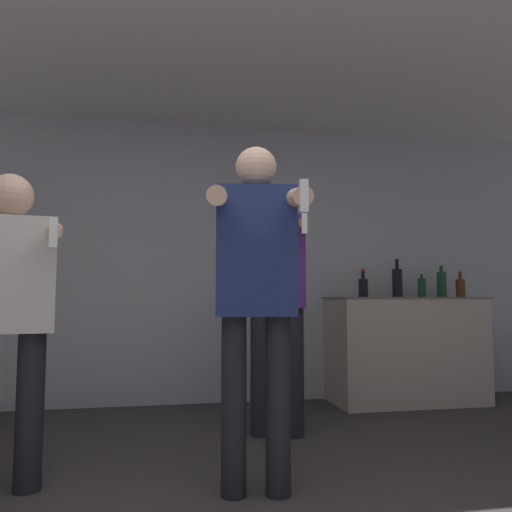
{
  "coord_description": "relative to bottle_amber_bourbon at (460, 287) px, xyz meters",
  "views": [
    {
      "loc": [
        -0.23,
        -1.53,
        0.94
      ],
      "look_at": [
        0.23,
        0.88,
        1.14
      ],
      "focal_mm": 35.0,
      "sensor_mm": 36.0,
      "label": 1
    }
  ],
  "objects": [
    {
      "name": "bottle_clear_vodka",
      "position": [
        -0.64,
        0.0,
        0.04
      ],
      "size": [
        0.09,
        0.09,
        0.35
      ],
      "color": "black",
      "rests_on": "counter"
    },
    {
      "name": "bottle_red_label",
      "position": [
        -0.97,
        0.0,
        0.0
      ],
      "size": [
        0.08,
        0.08,
        0.26
      ],
      "color": "black",
      "rests_on": "counter"
    },
    {
      "name": "bottle_dark_rum",
      "position": [
        -0.19,
        0.0,
        0.03
      ],
      "size": [
        0.09,
        0.09,
        0.32
      ],
      "color": "#194723",
      "rests_on": "counter"
    },
    {
      "name": "ceiling_slab",
      "position": [
        -2.54,
        -1.22,
        1.54
      ],
      "size": [
        7.0,
        3.53,
        0.05
      ],
      "color": "silver",
      "rests_on": "wall_back"
    },
    {
      "name": "bottle_green_wine",
      "position": [
        -0.4,
        0.0,
        -0.0
      ],
      "size": [
        0.07,
        0.07,
        0.24
      ],
      "color": "#194723",
      "rests_on": "counter"
    },
    {
      "name": "person_man_side",
      "position": [
        -3.52,
        -1.6,
        -0.13
      ],
      "size": [
        0.55,
        0.5,
        1.56
      ],
      "color": "black",
      "rests_on": "ground_plane"
    },
    {
      "name": "person_spectator_back",
      "position": [
        -1.97,
        -0.86,
        -0.07
      ],
      "size": [
        0.53,
        0.53,
        1.74
      ],
      "color": "black",
      "rests_on": "ground_plane"
    },
    {
      "name": "counter",
      "position": [
        -0.59,
        -0.02,
        -0.57
      ],
      "size": [
        1.37,
        0.64,
        0.94
      ],
      "color": "#BCB29E",
      "rests_on": "ground_plane"
    },
    {
      "name": "bottle_amber_bourbon",
      "position": [
        0.0,
        0.0,
        0.0
      ],
      "size": [
        0.08,
        0.08,
        0.26
      ],
      "color": "#563314",
      "rests_on": "counter"
    },
    {
      "name": "wall_back",
      "position": [
        -2.54,
        0.32,
        0.24
      ],
      "size": [
        7.0,
        0.06,
        2.55
      ],
      "color": "#B2B7BC",
      "rests_on": "ground_plane"
    },
    {
      "name": "person_woman_foreground",
      "position": [
        -2.31,
        -1.85,
        -0.02
      ],
      "size": [
        0.51,
        0.54,
        1.69
      ],
      "color": "black",
      "rests_on": "ground_plane"
    }
  ]
}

